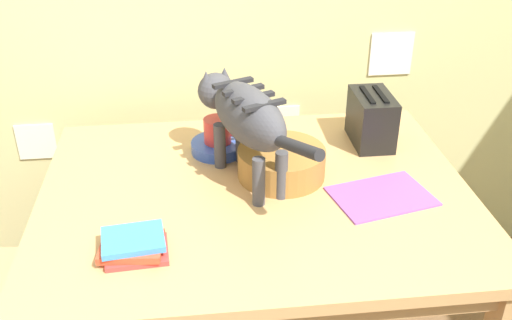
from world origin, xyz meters
TOP-DOWN VIEW (x-y plane):
  - dining_table at (0.03, 1.16)m, footprint 1.25×0.98m
  - cat at (0.00, 1.24)m, footprint 0.29×0.58m
  - saucer_bowl at (-0.07, 1.41)m, footprint 0.17×0.17m
  - coffee_mug at (-0.07, 1.41)m, footprint 0.13×0.09m
  - magazine at (0.38, 1.08)m, footprint 0.31×0.25m
  - book_stack at (-0.31, 0.90)m, footprint 0.17×0.14m
  - wicker_basket at (0.11, 1.23)m, footprint 0.26×0.26m
  - toaster at (0.44, 1.42)m, footprint 0.12×0.20m

SIDE VIEW (x-z plane):
  - dining_table at x=0.03m, z-range 0.29..1.03m
  - magazine at x=0.38m, z-range 0.75..0.75m
  - saucer_bowl at x=-0.07m, z-range 0.75..0.78m
  - book_stack at x=-0.31m, z-range 0.75..0.79m
  - wicker_basket at x=0.11m, z-range 0.75..0.84m
  - coffee_mug at x=-0.07m, z-range 0.78..0.86m
  - toaster at x=0.44m, z-range 0.74..0.92m
  - cat at x=0.00m, z-range 0.80..1.10m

